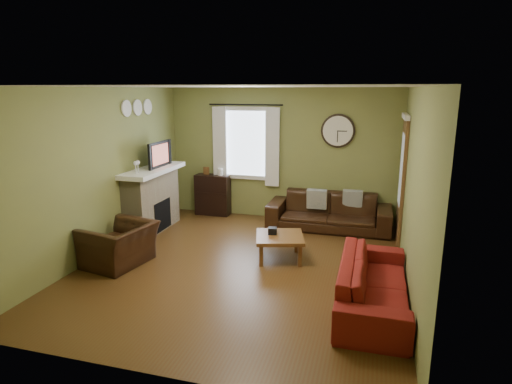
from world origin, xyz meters
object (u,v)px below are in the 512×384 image
(sofa_brown, at_px, (329,211))
(coffee_table, at_px, (280,247))
(sofa_red, at_px, (374,283))
(bookshelf, at_px, (213,195))
(armchair, at_px, (120,245))

(sofa_brown, relative_size, coffee_table, 3.18)
(sofa_brown, distance_m, sofa_red, 2.97)
(sofa_red, height_order, coffee_table, sofa_red)
(sofa_red, bearing_deg, coffee_table, 51.05)
(coffee_table, bearing_deg, sofa_red, -38.95)
(bookshelf, xyz_separation_m, sofa_brown, (2.44, -0.29, -0.09))
(sofa_brown, bearing_deg, coffee_table, -108.28)
(coffee_table, bearing_deg, armchair, -159.24)
(sofa_red, bearing_deg, armchair, 85.52)
(bookshelf, relative_size, armchair, 0.88)
(sofa_brown, distance_m, armchair, 3.81)
(sofa_brown, xyz_separation_m, armchair, (-2.82, -2.56, -0.02))
(bookshelf, height_order, sofa_brown, bookshelf)
(sofa_red, xyz_separation_m, armchair, (-3.67, 0.29, 0.01))
(sofa_brown, distance_m, coffee_table, 1.80)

